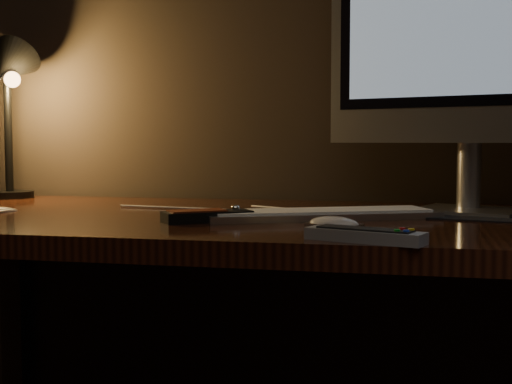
% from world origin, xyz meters
% --- Properties ---
extents(desk, '(1.60, 0.75, 0.75)m').
position_xyz_m(desk, '(0.00, 1.93, 0.62)').
color(desk, '#38180C').
rests_on(desk, ground).
extents(monitor, '(0.60, 0.25, 0.66)m').
position_xyz_m(monitor, '(0.41, 1.99, 1.14)').
color(monitor, silver).
rests_on(monitor, desk).
extents(keyboard, '(0.46, 0.30, 0.02)m').
position_xyz_m(keyboard, '(0.12, 1.83, 0.76)').
color(keyboard, silver).
rests_on(keyboard, desk).
extents(mousepad, '(0.30, 0.26, 0.00)m').
position_xyz_m(mousepad, '(0.47, 1.92, 0.75)').
color(mousepad, black).
rests_on(mousepad, desk).
extents(mouse, '(0.10, 0.08, 0.02)m').
position_xyz_m(mouse, '(0.17, 1.64, 0.76)').
color(mouse, white).
rests_on(mouse, desk).
extents(media_remote, '(0.17, 0.14, 0.03)m').
position_xyz_m(media_remote, '(-0.08, 1.72, 0.76)').
color(media_remote, black).
rests_on(media_remote, desk).
extents(tv_remote, '(0.18, 0.10, 0.02)m').
position_xyz_m(tv_remote, '(0.23, 1.52, 0.76)').
color(tv_remote, gray).
rests_on(tv_remote, desk).
extents(desk_lamp, '(0.19, 0.21, 0.41)m').
position_xyz_m(desk_lamp, '(-0.71, 2.11, 1.03)').
color(desk_lamp, black).
rests_on(desk_lamp, desk).
extents(cable, '(0.49, 0.19, 0.00)m').
position_xyz_m(cable, '(-0.08, 1.94, 0.75)').
color(cable, white).
rests_on(cable, desk).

